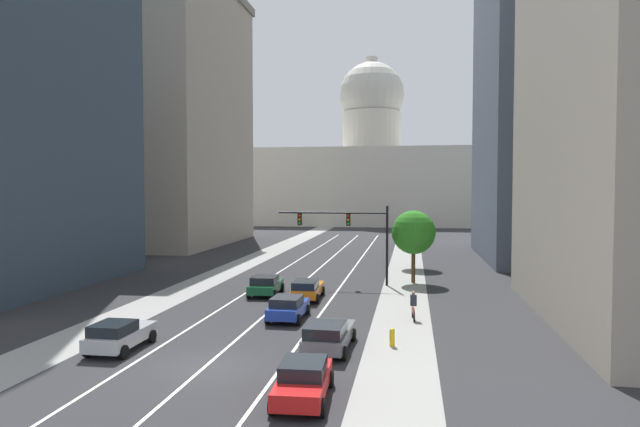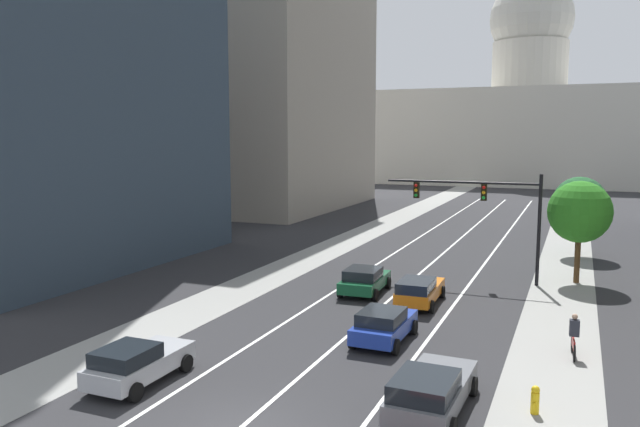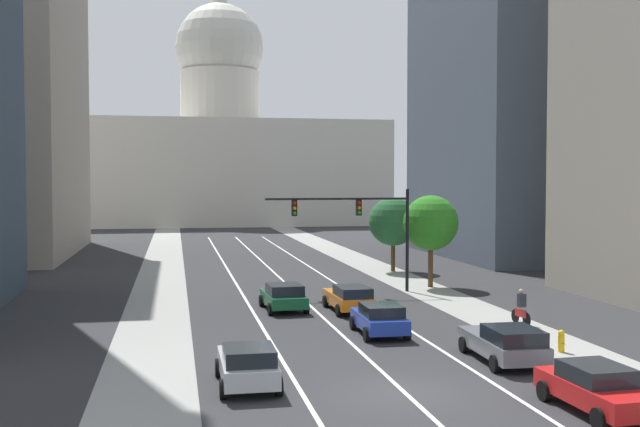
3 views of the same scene
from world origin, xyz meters
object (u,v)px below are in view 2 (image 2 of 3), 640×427
capitol_building (527,120)px  car_blue (384,324)px  cyclist (574,336)px  car_orange (419,290)px  fire_hydrant (535,400)px  street_tree_near_right (580,203)px  car_silver (137,363)px  car_green (364,280)px  traffic_signal_mast (487,204)px  street_tree_mid_right (580,212)px  car_gray (431,390)px

capitol_building → car_blue: size_ratio=12.71×
capitol_building → cyclist: (8.95, -90.43, -10.32)m
car_orange → cyclist: size_ratio=2.61×
fire_hydrant → cyclist: cyclist is taller
cyclist → street_tree_near_right: size_ratio=0.30×
car_silver → street_tree_near_right: bearing=-24.4°
car_green → traffic_signal_mast: 8.72m
car_blue → street_tree_mid_right: 16.49m
capitol_building → traffic_signal_mast: 79.19m
car_blue → car_silver: size_ratio=0.98×
car_silver → fire_hydrant: (12.85, 2.82, -0.30)m
car_blue → car_silver: bearing=139.4°
car_silver → cyclist: cyclist is taller
car_gray → cyclist: size_ratio=2.81×
street_tree_mid_right → car_green: bearing=-146.2°
car_green → traffic_signal_mast: (5.61, 5.47, 3.83)m
car_gray → street_tree_near_right: (4.03, 28.88, 3.02)m
traffic_signal_mast → street_tree_mid_right: 5.28m
capitol_building → car_gray: (4.93, -97.44, -10.40)m
car_blue → car_orange: (0.01, 6.14, 0.01)m
traffic_signal_mast → fire_hydrant: traffic_signal_mast is taller
car_blue → street_tree_mid_right: size_ratio=0.68×
cyclist → car_blue: bearing=93.9°
street_tree_near_right → car_silver: bearing=-114.5°
car_silver → traffic_signal_mast: 22.42m
car_green → capitol_building: bearing=-3.9°
car_blue → car_green: 7.98m
fire_hydrant → street_tree_mid_right: (1.06, 19.02, 3.69)m
traffic_signal_mast → street_tree_mid_right: (5.00, 1.63, -0.43)m
car_orange → street_tree_mid_right: (7.32, 8.24, 3.38)m
car_gray → street_tree_mid_right: size_ratio=0.81×
car_gray → traffic_signal_mast: traffic_signal_mast is taller
car_orange → street_tree_near_right: street_tree_near_right is taller
car_blue → traffic_signal_mast: 13.51m
car_blue → street_tree_mid_right: street_tree_mid_right is taller
car_green → cyclist: (10.59, -6.13, 0.10)m
car_green → car_orange: car_orange is taller
cyclist → car_orange: bearing=50.6°
street_tree_near_right → capitol_building: bearing=97.5°
car_orange → car_gray: (3.28, -12.01, -0.00)m
car_green → traffic_signal_mast: bearing=-48.5°
capitol_building → street_tree_mid_right: size_ratio=8.64×
capitol_building → street_tree_mid_right: 78.02m
car_gray → fire_hydrant: car_gray is taller
traffic_signal_mast → car_green: bearing=-135.7°
car_green → car_gray: car_gray is taller
car_orange → street_tree_mid_right: street_tree_mid_right is taller
street_tree_near_right → car_green: bearing=-124.0°
car_blue → fire_hydrant: (6.27, -4.64, -0.29)m
car_blue → car_gray: size_ratio=0.84×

